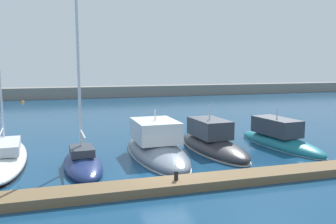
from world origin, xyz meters
TOP-DOWN VIEW (x-y plane):
  - ground_plane at (0.00, 0.00)m, footprint 120.00×120.00m
  - dock_pier at (0.00, -1.98)m, footprint 25.32×1.51m
  - breakwater_seawall at (0.00, 44.77)m, footprint 108.00×2.73m
  - sailboat_white_nearest at (-8.69, 5.15)m, footprint 3.45×10.34m
  - sailboat_navy_second at (-4.22, 2.71)m, footprint 2.36×6.27m
  - motorboat_slate_third at (0.42, 4.16)m, footprint 3.35×9.52m
  - motorboat_charcoal_fourth at (4.41, 4.40)m, footprint 3.26×8.38m
  - motorboat_teal_fifth at (9.49, 4.23)m, footprint 3.25×8.49m
  - mooring_buoy_orange at (-11.28, 39.53)m, footprint 0.58×0.58m
  - dock_bollard at (-0.19, -1.98)m, footprint 0.20×0.20m

SIDE VIEW (x-z plane):
  - ground_plane at x=0.00m, z-range 0.00..0.00m
  - mooring_buoy_orange at x=-11.28m, z-range -0.29..0.29m
  - dock_pier at x=0.00m, z-range 0.00..0.42m
  - sailboat_navy_second at x=-4.22m, z-range -5.30..5.98m
  - sailboat_white_nearest at x=-8.69m, z-range -8.58..9.30m
  - motorboat_teal_fifth at x=9.49m, z-range -1.12..2.04m
  - motorboat_charcoal_fourth at x=4.41m, z-range -1.12..2.23m
  - motorboat_slate_third at x=0.42m, z-range -1.12..2.24m
  - dock_bollard at x=-0.19m, z-range 0.42..0.86m
  - breakwater_seawall at x=0.00m, z-range 0.00..1.86m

